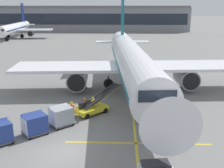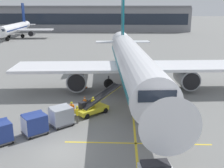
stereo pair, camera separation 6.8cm
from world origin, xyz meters
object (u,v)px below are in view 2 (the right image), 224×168
(safety_cone_engine_keepout, at_px, (85,99))
(belt_loader, at_px, (94,106))
(ground_crew_by_loader, at_px, (72,109))
(distant_airplane, at_px, (14,29))
(baggage_cart_lead, at_px, (61,115))
(ground_crew_marshaller, at_px, (93,104))
(ground_crew_by_carts, at_px, (77,113))
(parked_airplane, at_px, (132,63))
(baggage_cart_second, at_px, (34,123))
(safety_cone_wingtip, at_px, (85,85))

(safety_cone_engine_keepout, bearing_deg, belt_loader, -68.01)
(ground_crew_by_loader, height_order, distant_airplane, distant_airplane)
(baggage_cart_lead, height_order, distant_airplane, distant_airplane)
(belt_loader, bearing_deg, safety_cone_engine_keepout, 111.99)
(distant_airplane, bearing_deg, ground_crew_marshaller, -63.06)
(ground_crew_by_carts, xyz_separation_m, safety_cone_engine_keepout, (-0.16, 6.18, -0.69))
(baggage_cart_lead, xyz_separation_m, safety_cone_engine_keepout, (1.26, 6.80, -0.69))
(parked_airplane, xyz_separation_m, distant_airplane, (-38.95, 59.86, -0.42))
(baggage_cart_lead, xyz_separation_m, baggage_cart_second, (-1.91, -1.87, 0.00))
(baggage_cart_lead, xyz_separation_m, ground_crew_by_carts, (1.42, 0.62, -0.00))
(ground_crew_by_carts, xyz_separation_m, safety_cone_wingtip, (-0.85, 11.71, -0.66))
(safety_cone_wingtip, bearing_deg, baggage_cart_second, -99.94)
(parked_airplane, distance_m, distant_airplane, 71.41)
(baggage_cart_lead, relative_size, ground_crew_by_carts, 1.49)
(ground_crew_by_loader, bearing_deg, distant_airplane, 115.11)
(parked_airplane, xyz_separation_m, safety_cone_wingtip, (-6.36, 0.67, -3.37))
(baggage_cart_second, distance_m, ground_crew_by_carts, 4.16)
(ground_crew_by_carts, xyz_separation_m, distant_airplane, (-33.44, 70.90, 2.29))
(parked_airplane, bearing_deg, safety_cone_wingtip, 174.01)
(safety_cone_engine_keepout, xyz_separation_m, distant_airplane, (-33.28, 64.72, 2.98))
(baggage_cart_lead, bearing_deg, safety_cone_wingtip, 87.34)
(distant_airplane, bearing_deg, baggage_cart_second, -67.70)
(baggage_cart_lead, height_order, baggage_cart_second, same)
(belt_loader, distance_m, ground_crew_by_carts, 2.87)
(ground_crew_by_loader, xyz_separation_m, ground_crew_by_carts, (0.73, -1.13, 0.00))
(safety_cone_wingtip, height_order, distant_airplane, distant_airplane)
(ground_crew_marshaller, bearing_deg, baggage_cart_second, -131.34)
(parked_airplane, bearing_deg, baggage_cart_lead, -120.73)
(parked_airplane, bearing_deg, safety_cone_engine_keepout, -139.39)
(belt_loader, height_order, baggage_cart_lead, belt_loader)
(safety_cone_engine_keepout, distance_m, distant_airplane, 72.83)
(baggage_cart_lead, distance_m, safety_cone_engine_keepout, 6.95)
(baggage_cart_second, relative_size, ground_crew_by_loader, 1.49)
(baggage_cart_second, distance_m, ground_crew_by_loader, 4.46)
(belt_loader, relative_size, safety_cone_wingtip, 6.93)
(baggage_cart_lead, distance_m, distant_airplane, 78.39)
(parked_airplane, xyz_separation_m, ground_crew_by_loader, (-6.24, -9.92, -2.71))
(safety_cone_engine_keepout, bearing_deg, ground_crew_marshaller, -68.31)
(parked_airplane, height_order, safety_cone_wingtip, parked_airplane)
(parked_airplane, height_order, baggage_cart_lead, parked_airplane)
(ground_crew_by_carts, relative_size, distant_airplane, 0.05)
(baggage_cart_lead, relative_size, baggage_cart_second, 1.00)
(ground_crew_marshaller, bearing_deg, safety_cone_wingtip, 102.98)
(ground_crew_by_loader, relative_size, safety_cone_engine_keepout, 2.71)
(ground_crew_by_loader, height_order, safety_cone_wingtip, ground_crew_by_loader)
(parked_airplane, xyz_separation_m, safety_cone_engine_keepout, (-5.67, -4.86, -3.39))
(parked_airplane, distance_m, safety_cone_engine_keepout, 8.20)
(ground_crew_by_loader, height_order, ground_crew_by_carts, same)
(ground_crew_marshaller, bearing_deg, parked_airplane, 62.83)
(baggage_cart_second, xyz_separation_m, ground_crew_by_carts, (3.34, 2.49, -0.00))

